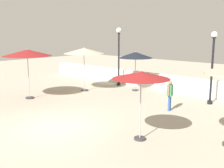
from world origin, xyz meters
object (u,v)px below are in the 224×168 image
Objects in this scene: patio_umbrella_3 at (27,53)px; patio_umbrella_4 at (136,55)px; patio_umbrella_0 at (84,51)px; lamp_post_1 at (119,49)px; patio_umbrella_1 at (141,76)px; guest_2 at (170,93)px; lamp_post_0 at (212,62)px.

patio_umbrella_3 is 6.98m from patio_umbrella_4.
patio_umbrella_0 is at bearing -137.15° from patio_umbrella_4.
patio_umbrella_3 is 6.94m from lamp_post_1.
patio_umbrella_4 reaches higher than patio_umbrella_1.
patio_umbrella_0 is 3.48m from patio_umbrella_4.
lamp_post_1 is at bearing 79.80° from patio_umbrella_3.
patio_umbrella_0 is 7.10m from guest_2.
patio_umbrella_0 is 8.20m from lamp_post_0.
patio_umbrella_4 is at bearing -18.42° from lamp_post_1.
lamp_post_1 is (0.43, 3.07, 0.02)m from patio_umbrella_0.
lamp_post_1 reaches higher than patio_umbrella_1.
guest_2 is (4.32, -2.68, -1.50)m from patio_umbrella_4.
lamp_post_1 is 7.50m from guest_2.
lamp_post_0 reaches higher than patio_umbrella_0.
lamp_post_0 is 7.45m from lamp_post_1.
lamp_post_1 is 2.74× the size of guest_2.
patio_umbrella_0 is 0.99× the size of patio_umbrella_3.
patio_umbrella_3 is at bearing -102.06° from patio_umbrella_0.
lamp_post_1 is (-7.41, 0.67, 0.40)m from lamp_post_0.
guest_2 is (-1.22, 4.14, -1.48)m from patio_umbrella_1.
patio_umbrella_4 is (3.35, 6.12, -0.31)m from patio_umbrella_3.
patio_umbrella_3 is 8.60m from guest_2.
patio_umbrella_1 is 8.79m from patio_umbrella_4.
lamp_post_0 reaches higher than patio_umbrella_4.
patio_umbrella_1 is 1.69× the size of guest_2.
patio_umbrella_4 is 5.30m from guest_2.
guest_2 is at bearing -31.83° from patio_umbrella_4.
patio_umbrella_0 is 9.24m from patio_umbrella_1.
lamp_post_1 is at bearing 174.86° from lamp_post_0.
lamp_post_0 reaches higher than guest_2.
patio_umbrella_0 is 3.10m from lamp_post_1.
patio_umbrella_0 is 0.70× the size of lamp_post_1.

